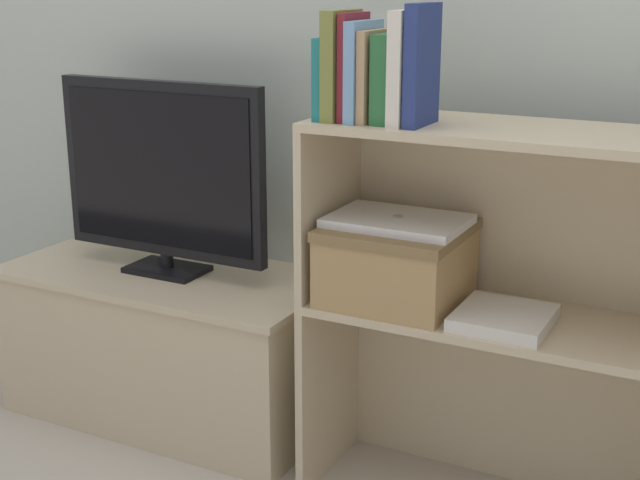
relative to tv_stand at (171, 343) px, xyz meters
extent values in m
cube|color=#CCB793|center=(0.00, 0.00, -0.01)|extent=(0.93, 0.45, 0.42)
cube|color=#CCB793|center=(0.00, 0.00, 0.21)|extent=(0.95, 0.47, 0.02)
cube|color=black|center=(0.00, 0.00, 0.23)|extent=(0.22, 0.14, 0.02)
cylinder|color=black|center=(0.00, 0.00, 0.25)|extent=(0.04, 0.04, 0.04)
cube|color=black|center=(0.00, 0.00, 0.52)|extent=(0.64, 0.04, 0.48)
cube|color=black|center=(0.00, -0.02, 0.52)|extent=(0.59, 0.00, 0.42)
cube|color=#CCB793|center=(0.55, -0.05, 0.03)|extent=(0.02, 0.34, 0.50)
cube|color=#CCB793|center=(1.02, 0.11, 0.03)|extent=(0.92, 0.02, 0.50)
cube|color=#CCB793|center=(1.02, -0.05, 0.27)|extent=(0.92, 0.34, 0.02)
cube|color=#CCB793|center=(0.55, -0.05, 0.50)|extent=(0.02, 0.34, 0.43)
cube|color=#CCB793|center=(1.02, 0.11, 0.50)|extent=(0.92, 0.02, 0.43)
cube|color=#CCB793|center=(1.02, -0.05, 0.70)|extent=(0.92, 0.34, 0.02)
cube|color=#1E7075|center=(0.58, -0.12, 0.80)|extent=(0.02, 0.14, 0.18)
cube|color=olive|center=(0.60, -0.12, 0.83)|extent=(0.03, 0.15, 0.24)
cube|color=maroon|center=(0.63, -0.12, 0.83)|extent=(0.02, 0.13, 0.24)
cube|color=#709ECC|center=(0.66, -0.12, 0.82)|extent=(0.02, 0.16, 0.22)
cube|color=tan|center=(0.68, -0.12, 0.81)|extent=(0.02, 0.14, 0.20)
cube|color=#286638|center=(0.72, -0.12, 0.81)|extent=(0.04, 0.12, 0.19)
cube|color=silver|center=(0.76, -0.12, 0.83)|extent=(0.03, 0.15, 0.24)
cube|color=navy|center=(0.80, -0.12, 0.84)|extent=(0.03, 0.14, 0.26)
cube|color=tan|center=(0.73, -0.07, 0.37)|extent=(0.31, 0.30, 0.18)
cube|color=olive|center=(0.73, -0.07, 0.46)|extent=(0.31, 0.31, 0.02)
cube|color=white|center=(0.73, -0.07, 0.48)|extent=(0.31, 0.22, 0.02)
cylinder|color=#99999E|center=(0.73, -0.07, 0.49)|extent=(0.02, 0.02, 0.00)
cube|color=silver|center=(1.00, -0.11, 0.30)|extent=(0.20, 0.21, 0.03)
camera|label=1|loc=(1.49, -1.93, 1.02)|focal=50.00mm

